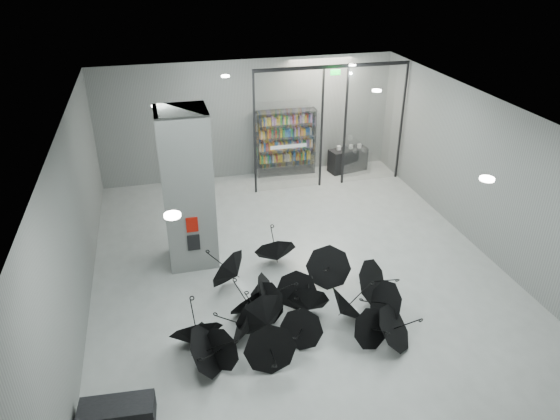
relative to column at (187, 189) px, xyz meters
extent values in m
plane|color=gray|center=(2.50, -2.00, -2.00)|extent=(14.00, 14.00, 0.00)
cube|color=slate|center=(2.50, -2.00, 2.00)|extent=(10.00, 14.00, 0.02)
cube|color=#5B5D5B|center=(2.50, 5.00, 0.00)|extent=(10.00, 0.02, 4.00)
cube|color=#5B5D5B|center=(-2.50, -2.00, 0.00)|extent=(0.02, 14.00, 4.00)
cube|color=#5B5D5B|center=(7.50, -2.00, 0.00)|extent=(0.02, 14.00, 4.00)
cube|color=slate|center=(0.00, 0.00, 0.00)|extent=(1.20, 1.20, 4.00)
cube|color=#A50A07|center=(0.00, -0.62, -0.65)|extent=(0.28, 0.04, 0.38)
cube|color=black|center=(0.00, -0.62, -1.15)|extent=(0.30, 0.03, 0.42)
cube|color=#0CE533|center=(4.90, 3.30, 1.82)|extent=(0.30, 0.06, 0.15)
cube|color=silver|center=(3.50, 3.50, 0.00)|extent=(2.20, 0.02, 3.95)
cube|color=silver|center=(6.40, 3.50, 0.00)|extent=(2.00, 0.02, 3.95)
cube|color=black|center=(2.40, 3.50, 0.00)|extent=(0.06, 0.06, 4.00)
cube|color=black|center=(4.60, 3.50, 0.00)|extent=(0.06, 0.06, 4.00)
cube|color=black|center=(5.40, 3.50, 0.00)|extent=(0.06, 0.06, 4.00)
cube|color=black|center=(7.40, 3.50, 0.00)|extent=(0.06, 0.06, 4.00)
cube|color=black|center=(4.90, 3.50, 1.95)|extent=(5.00, 0.08, 0.10)
cube|color=black|center=(-1.78, -4.85, -1.80)|extent=(1.30, 0.65, 0.41)
cube|color=black|center=(5.96, 4.45, -1.59)|extent=(1.44, 0.80, 0.82)
camera|label=1|loc=(-0.60, -11.50, 5.39)|focal=33.00mm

